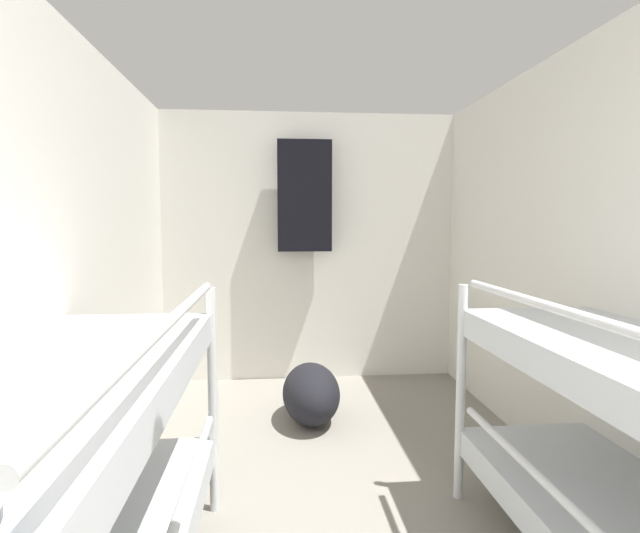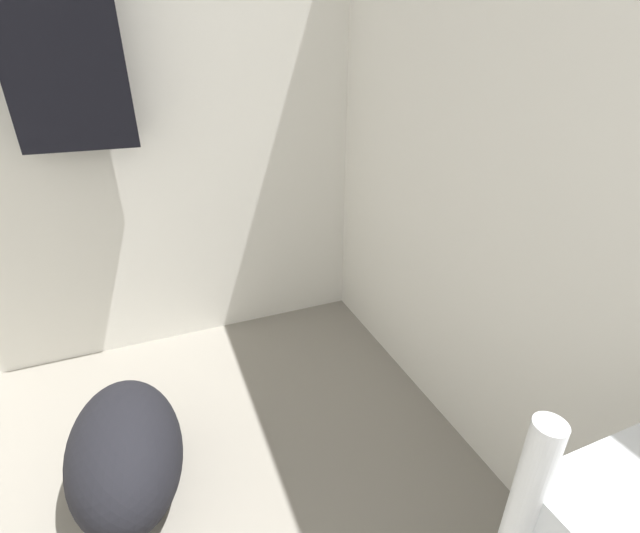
# 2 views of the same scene
# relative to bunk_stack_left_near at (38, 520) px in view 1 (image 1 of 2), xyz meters

# --- Properties ---
(wall_left) EXTENTS (0.06, 4.50, 2.26)m
(wall_left) POSITION_rel_bunk_stack_left_near_xyz_m (-0.36, 0.77, 0.54)
(wall_left) COLOR silver
(wall_left) RESTS_ON ground_plane
(wall_right) EXTENTS (0.06, 4.50, 2.26)m
(wall_right) POSITION_rel_bunk_stack_left_near_xyz_m (2.16, 0.77, 0.54)
(wall_right) COLOR silver
(wall_right) RESTS_ON ground_plane
(wall_back) EXTENTS (2.58, 0.06, 2.26)m
(wall_back) POSITION_rel_bunk_stack_left_near_xyz_m (0.90, 2.99, 0.54)
(wall_back) COLOR silver
(wall_back) RESTS_ON ground_plane
(bunk_stack_left_near) EXTENTS (0.67, 1.89, 1.08)m
(bunk_stack_left_near) POSITION_rel_bunk_stack_left_near_xyz_m (0.00, 0.00, 0.00)
(bunk_stack_left_near) COLOR silver
(bunk_stack_left_near) RESTS_ON ground_plane
(duffel_bag) EXTENTS (0.38, 0.64, 0.38)m
(duffel_bag) POSITION_rel_bunk_stack_left_near_xyz_m (0.84, 2.00, -0.39)
(duffel_bag) COLOR black
(duffel_bag) RESTS_ON ground_plane
(hanging_coat) EXTENTS (0.44, 0.12, 0.90)m
(hanging_coat) POSITION_rel_bunk_stack_left_near_xyz_m (0.85, 2.84, 0.97)
(hanging_coat) COLOR black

